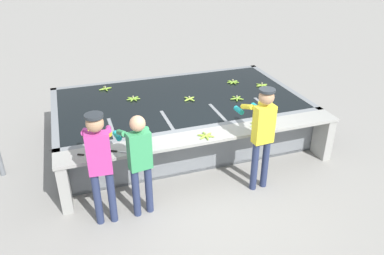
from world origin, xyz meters
name	(u,v)px	position (x,y,z in m)	size (l,w,h in m)	color
ground_plane	(212,185)	(0.00, 0.00, 0.00)	(80.00, 80.00, 0.00)	gray
wash_tank	(179,118)	(0.00, 1.84, 0.42)	(4.84, 2.80, 0.86)	gray
work_ledge	(208,147)	(0.00, 0.23, 0.62)	(4.84, 0.45, 0.86)	#9E9E99
worker_0	(100,158)	(-1.78, -0.29, 1.07)	(0.45, 0.74, 1.74)	navy
worker_1	(139,157)	(-1.24, -0.28, 0.97)	(0.47, 0.73, 1.63)	navy
worker_2	(262,129)	(0.71, -0.27, 1.08)	(0.43, 0.74, 1.75)	navy
banana_bunch_floating_0	(105,89)	(-1.32, 2.80, 0.87)	(0.28, 0.28, 0.08)	#7FAD33
banana_bunch_floating_1	(237,98)	(1.08, 1.42, 0.87)	(0.27, 0.28, 0.08)	#75A333
banana_bunch_floating_2	(233,82)	(1.39, 2.29, 0.87)	(0.28, 0.28, 0.08)	#75A333
banana_bunch_floating_3	(189,99)	(0.18, 1.70, 0.87)	(0.26, 0.26, 0.08)	#9EC642
banana_bunch_floating_4	(268,92)	(1.84, 1.51, 0.87)	(0.28, 0.28, 0.08)	#75A333
banana_bunch_floating_5	(133,99)	(-0.87, 2.08, 0.87)	(0.28, 0.28, 0.08)	#75A333
banana_bunch_floating_6	(262,85)	(1.90, 1.90, 0.87)	(0.28, 0.27, 0.08)	#8CB738
banana_bunch_ledge_0	(258,125)	(0.92, 0.24, 0.87)	(0.28, 0.26, 0.08)	#9EC642
banana_bunch_ledge_1	(206,136)	(-0.06, 0.17, 0.87)	(0.26, 0.28, 0.08)	#8CB738
knife_0	(118,151)	(-1.47, 0.15, 0.86)	(0.32, 0.19, 0.02)	silver
knife_1	(85,155)	(-1.95, 0.21, 0.86)	(0.32, 0.19, 0.02)	silver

